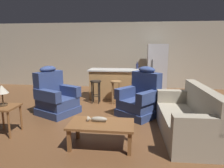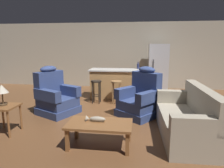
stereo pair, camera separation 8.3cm
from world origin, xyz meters
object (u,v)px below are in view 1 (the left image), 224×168
object	(u,v)px
recliner_near_lamp	(55,97)
bottle_tall_green	(137,66)
recliner_near_island	(141,99)
end_table	(5,111)
kitchen_island	(117,84)
bar_stool_left	(96,87)
bar_stool_right	(137,88)
table_lamp	(2,90)
bar_stool_middle	(116,88)
couch	(188,119)
refrigerator	(157,68)
coffee_table	(101,126)
fish_figurine	(97,119)

from	to	relation	value
recliner_near_lamp	bottle_tall_green	world-z (taller)	recliner_near_lamp
recliner_near_island	end_table	size ratio (longest dim) A/B	2.14
recliner_near_island	kitchen_island	size ratio (longest dim) A/B	0.67
bar_stool_left	bar_stool_right	xyz separation A→B (m)	(1.21, 0.00, 0.00)
table_lamp	bar_stool_middle	bearing A→B (deg)	49.40
recliner_near_island	end_table	bearing A→B (deg)	-23.33
bar_stool_left	recliner_near_lamp	bearing A→B (deg)	-128.55
couch	end_table	world-z (taller)	couch
table_lamp	recliner_near_lamp	bearing A→B (deg)	67.17
refrigerator	bottle_tall_green	size ratio (longest dim) A/B	7.53
bar_stool_right	table_lamp	bearing A→B (deg)	-138.28
recliner_near_lamp	bar_stool_middle	distance (m)	1.78
coffee_table	bar_stool_right	size ratio (longest dim) A/B	1.62
couch	bar_stool_right	xyz separation A→B (m)	(-0.97, 1.98, 0.13)
recliner_near_island	recliner_near_lamp	bearing A→B (deg)	-48.06
fish_figurine	bar_stool_middle	distance (m)	2.53
end_table	kitchen_island	world-z (taller)	kitchen_island
fish_figurine	table_lamp	world-z (taller)	table_lamp
end_table	bottle_tall_green	size ratio (longest dim) A/B	2.40
fish_figurine	bar_stool_left	xyz separation A→B (m)	(-0.53, 2.53, 0.01)
recliner_near_lamp	refrigerator	world-z (taller)	refrigerator
refrigerator	couch	bearing A→B (deg)	-86.40
kitchen_island	end_table	bearing A→B (deg)	-122.90
bar_stool_right	couch	bearing A→B (deg)	-63.85
end_table	bar_stool_right	world-z (taller)	bar_stool_right
recliner_near_lamp	bottle_tall_green	size ratio (longest dim) A/B	5.14
coffee_table	couch	world-z (taller)	couch
coffee_table	bar_stool_left	distance (m)	2.66
bar_stool_right	bottle_tall_green	xyz separation A→B (m)	(0.00, 0.87, 0.57)
recliner_near_lamp	table_lamp	bearing A→B (deg)	-85.90
table_lamp	refrigerator	size ratio (longest dim) A/B	0.23
bar_stool_right	end_table	bearing A→B (deg)	-137.72
bar_stool_right	coffee_table	bearing A→B (deg)	-103.18
recliner_near_island	end_table	distance (m)	2.97
fish_figurine	bar_stool_right	world-z (taller)	bar_stool_right
recliner_near_island	kitchen_island	bearing A→B (deg)	-115.90
coffee_table	couch	distance (m)	1.69
coffee_table	fish_figurine	xyz separation A→B (m)	(-0.08, 0.06, 0.10)
bar_stool_left	fish_figurine	bearing A→B (deg)	-78.13
end_table	bottle_tall_green	world-z (taller)	bottle_tall_green
table_lamp	bar_stool_right	xyz separation A→B (m)	(2.57, 2.29, -0.40)
recliner_near_island	end_table	world-z (taller)	recliner_near_island
bar_stool_middle	bottle_tall_green	world-z (taller)	bottle_tall_green
bar_stool_middle	bar_stool_left	bearing A→B (deg)	180.00
coffee_table	bottle_tall_green	size ratio (longest dim) A/B	4.71
fish_figurine	refrigerator	world-z (taller)	refrigerator
recliner_near_island	bar_stool_right	bearing A→B (deg)	-135.36
fish_figurine	refrigerator	bearing A→B (deg)	71.98
end_table	bottle_tall_green	distance (m)	4.12
recliner_near_island	bottle_tall_green	world-z (taller)	recliner_near_island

